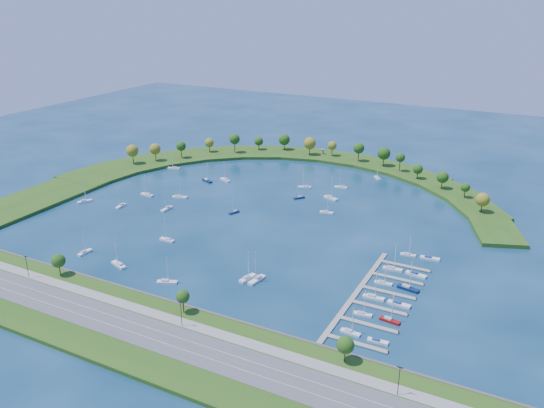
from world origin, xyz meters
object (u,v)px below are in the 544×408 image
at_px(moored_boat_3, 331,197).
at_px(docked_boat_9, 416,274).
at_px(moored_boat_11, 299,197).
at_px(docked_boat_8, 393,268).
at_px(moored_boat_16, 341,187).
at_px(moored_boat_19, 119,264).
at_px(moored_boat_8, 167,239).
at_px(harbor_tower, 322,151).
at_px(moored_boat_6, 305,187).
at_px(moored_boat_2, 174,168).
at_px(moored_boat_7, 85,252).
at_px(moored_boat_9, 207,180).
at_px(moored_boat_14, 180,197).
at_px(moored_boat_15, 121,205).
at_px(docked_boat_5, 399,304).
at_px(dock_system, 373,297).
at_px(moored_boat_13, 234,212).
at_px(docked_boat_3, 390,320).
at_px(docked_boat_4, 373,297).
at_px(moored_boat_18, 147,194).
at_px(docked_boat_2, 362,313).
at_px(docked_boat_6, 383,282).
at_px(docked_boat_11, 430,258).
at_px(moored_boat_1, 167,281).
at_px(docked_boat_1, 378,341).
at_px(docked_boat_7, 408,288).
at_px(moored_boat_17, 248,277).
at_px(docked_boat_0, 350,332).
at_px(moored_boat_0, 167,208).
at_px(docked_boat_10, 408,254).
at_px(moored_boat_5, 257,279).
at_px(moored_boat_20, 85,201).
at_px(moored_boat_10, 225,179).

relative_size(moored_boat_3, docked_boat_9, 1.47).
xyz_separation_m(moored_boat_11, docked_boat_8, (75.01, -63.82, 0.07)).
xyz_separation_m(moored_boat_16, moored_boat_19, (-51.36, -145.96, 0.06)).
bearing_deg(docked_boat_9, moored_boat_8, -162.45).
bearing_deg(moored_boat_16, moored_boat_19, 63.21).
bearing_deg(moored_boat_11, docked_boat_9, 90.06).
xyz_separation_m(harbor_tower, moored_boat_6, (17.18, -70.58, -3.06)).
xyz_separation_m(moored_boat_2, moored_boat_7, (43.10, -127.28, -0.03)).
distance_m(moored_boat_9, moored_boat_14, 33.37).
height_order(moored_boat_7, moored_boat_15, moored_boat_15).
bearing_deg(docked_boat_5, dock_system, 178.16).
bearing_deg(moored_boat_7, moored_boat_13, -23.39).
height_order(moored_boat_6, docked_boat_3, moored_boat_6).
height_order(moored_boat_9, docked_boat_4, moored_boat_9).
xyz_separation_m(moored_boat_18, docked_boat_8, (158.99, -25.79, -0.01)).
height_order(moored_boat_2, docked_boat_2, moored_boat_2).
xyz_separation_m(harbor_tower, docked_boat_4, (97.13, -180.72, -3.05)).
relative_size(moored_boat_2, moored_boat_16, 1.07).
bearing_deg(moored_boat_19, docked_boat_4, -148.10).
bearing_deg(docked_boat_4, moored_boat_14, 154.45).
height_order(docked_boat_5, docked_boat_6, docked_boat_6).
bearing_deg(docked_boat_11, moored_boat_1, -147.46).
relative_size(moored_boat_14, docked_boat_5, 1.43).
xyz_separation_m(docked_boat_1, docked_boat_6, (-10.46, 41.46, 0.32)).
bearing_deg(moored_boat_2, dock_system, 132.51).
bearing_deg(docked_boat_1, moored_boat_9, 137.98).
distance_m(moored_boat_13, docked_boat_7, 115.23).
height_order(moored_boat_17, docked_boat_3, moored_boat_17).
xyz_separation_m(moored_boat_8, docked_boat_0, (108.17, -33.88, -0.02)).
relative_size(moored_boat_0, moored_boat_15, 1.07).
bearing_deg(docked_boat_4, moored_boat_3, 117.78).
distance_m(moored_boat_3, moored_boat_14, 90.43).
relative_size(moored_boat_9, docked_boat_10, 1.25).
relative_size(moored_boat_13, moored_boat_17, 0.73).
bearing_deg(docked_boat_10, moored_boat_11, 141.92).
distance_m(moored_boat_9, docked_boat_3, 185.01).
distance_m(moored_boat_5, moored_boat_20, 140.41).
relative_size(moored_boat_14, moored_boat_16, 1.13).
distance_m(moored_boat_19, docked_boat_1, 121.47).
height_order(docked_boat_3, docked_boat_5, docked_boat_3).
height_order(moored_boat_18, moored_boat_19, moored_boat_19).
height_order(moored_boat_3, docked_boat_1, moored_boat_3).
distance_m(moored_boat_5, moored_boat_11, 103.52).
bearing_deg(moored_boat_2, moored_boat_10, 156.62).
xyz_separation_m(moored_boat_2, docked_boat_8, (177.25, -76.93, 0.00)).
bearing_deg(moored_boat_14, docked_boat_1, -48.60).
xyz_separation_m(moored_boat_5, moored_boat_8, (-59.31, 15.24, -0.06)).
distance_m(moored_boat_1, docked_boat_11, 119.80).
distance_m(moored_boat_13, moored_boat_17, 76.99).
bearing_deg(moored_boat_18, moored_boat_16, -140.81).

